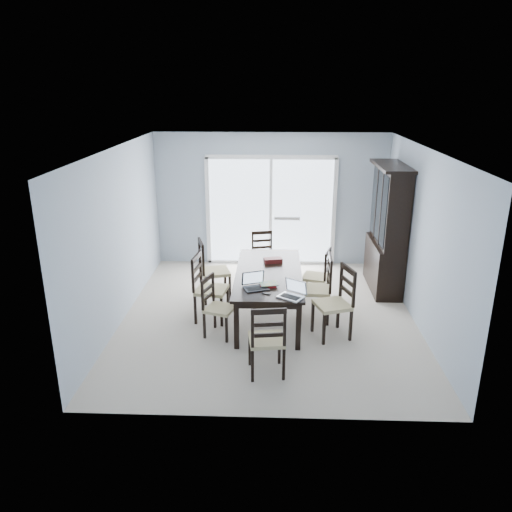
{
  "coord_description": "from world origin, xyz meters",
  "views": [
    {
      "loc": [
        0.08,
        -7.08,
        3.47
      ],
      "look_at": [
        -0.19,
        0.0,
        1.01
      ],
      "focal_mm": 35.0,
      "sensor_mm": 36.0,
      "label": 1
    }
  ],
  "objects_px": {
    "chair_right_mid": "(322,281)",
    "laptop_silver": "(291,294)",
    "chair_end_near": "(267,334)",
    "chair_end_far": "(263,251)",
    "cell_phone": "(266,293)",
    "chair_right_far": "(321,270)",
    "laptop_dark": "(256,285)",
    "chair_left_near": "(214,300)",
    "hot_tub": "(256,228)",
    "dining_table": "(269,277)",
    "game_box": "(273,260)",
    "chair_left_far": "(209,264)",
    "chair_left_mid": "(205,281)",
    "chair_right_near": "(339,295)",
    "china_hutch": "(387,230)"
  },
  "relations": [
    {
      "from": "china_hutch",
      "to": "chair_right_mid",
      "type": "relative_size",
      "value": 1.83
    },
    {
      "from": "chair_left_mid",
      "to": "game_box",
      "type": "bearing_deg",
      "value": 125.29
    },
    {
      "from": "chair_end_near",
      "to": "cell_phone",
      "type": "relative_size",
      "value": 9.89
    },
    {
      "from": "game_box",
      "to": "cell_phone",
      "type": "bearing_deg",
      "value": -93.67
    },
    {
      "from": "dining_table",
      "to": "chair_end_near",
      "type": "height_order",
      "value": "chair_end_near"
    },
    {
      "from": "chair_left_mid",
      "to": "chair_left_far",
      "type": "bearing_deg",
      "value": -169.47
    },
    {
      "from": "chair_end_near",
      "to": "laptop_dark",
      "type": "height_order",
      "value": "chair_end_near"
    },
    {
      "from": "chair_left_near",
      "to": "chair_right_far",
      "type": "height_order",
      "value": "chair_right_far"
    },
    {
      "from": "chair_end_far",
      "to": "laptop_dark",
      "type": "xyz_separation_m",
      "value": [
        -0.04,
        -2.29,
        0.26
      ]
    },
    {
      "from": "chair_end_far",
      "to": "laptop_silver",
      "type": "height_order",
      "value": "chair_end_far"
    },
    {
      "from": "laptop_silver",
      "to": "hot_tub",
      "type": "bearing_deg",
      "value": 131.96
    },
    {
      "from": "dining_table",
      "to": "game_box",
      "type": "bearing_deg",
      "value": 81.78
    },
    {
      "from": "laptop_dark",
      "to": "china_hutch",
      "type": "bearing_deg",
      "value": 20.68
    },
    {
      "from": "dining_table",
      "to": "chair_left_far",
      "type": "bearing_deg",
      "value": 148.14
    },
    {
      "from": "chair_left_mid",
      "to": "chair_end_far",
      "type": "relative_size",
      "value": 1.16
    },
    {
      "from": "chair_left_mid",
      "to": "game_box",
      "type": "relative_size",
      "value": 4.19
    },
    {
      "from": "chair_right_near",
      "to": "chair_right_mid",
      "type": "distance_m",
      "value": 0.55
    },
    {
      "from": "dining_table",
      "to": "game_box",
      "type": "relative_size",
      "value": 7.67
    },
    {
      "from": "dining_table",
      "to": "laptop_dark",
      "type": "distance_m",
      "value": 0.7
    },
    {
      "from": "chair_left_far",
      "to": "chair_right_near",
      "type": "xyz_separation_m",
      "value": [
        2.01,
        -1.18,
        -0.0
      ]
    },
    {
      "from": "game_box",
      "to": "dining_table",
      "type": "bearing_deg",
      "value": -98.22
    },
    {
      "from": "dining_table",
      "to": "chair_end_near",
      "type": "distance_m",
      "value": 1.69
    },
    {
      "from": "chair_right_mid",
      "to": "laptop_silver",
      "type": "bearing_deg",
      "value": 152.76
    },
    {
      "from": "laptop_dark",
      "to": "chair_left_mid",
      "type": "bearing_deg",
      "value": 124.1
    },
    {
      "from": "chair_left_near",
      "to": "laptop_silver",
      "type": "xyz_separation_m",
      "value": [
        1.07,
        -0.35,
        0.27
      ]
    },
    {
      "from": "chair_end_near",
      "to": "chair_end_far",
      "type": "height_order",
      "value": "chair_end_near"
    },
    {
      "from": "chair_right_near",
      "to": "chair_right_far",
      "type": "relative_size",
      "value": 1.14
    },
    {
      "from": "chair_end_far",
      "to": "cell_phone",
      "type": "relative_size",
      "value": 9.09
    },
    {
      "from": "chair_right_mid",
      "to": "hot_tub",
      "type": "bearing_deg",
      "value": 20.02
    },
    {
      "from": "china_hutch",
      "to": "chair_end_near",
      "type": "height_order",
      "value": "china_hutch"
    },
    {
      "from": "chair_left_far",
      "to": "game_box",
      "type": "height_order",
      "value": "chair_left_far"
    },
    {
      "from": "chair_right_mid",
      "to": "laptop_dark",
      "type": "height_order",
      "value": "chair_right_mid"
    },
    {
      "from": "chair_left_near",
      "to": "chair_right_far",
      "type": "bearing_deg",
      "value": 145.42
    },
    {
      "from": "chair_left_mid",
      "to": "chair_left_far",
      "type": "distance_m",
      "value": 0.73
    },
    {
      "from": "chair_end_near",
      "to": "chair_right_near",
      "type": "bearing_deg",
      "value": 40.67
    },
    {
      "from": "chair_right_far",
      "to": "game_box",
      "type": "xyz_separation_m",
      "value": [
        -0.79,
        -0.18,
        0.23
      ]
    },
    {
      "from": "cell_phone",
      "to": "game_box",
      "type": "relative_size",
      "value": 0.4
    },
    {
      "from": "chair_right_mid",
      "to": "laptop_dark",
      "type": "distance_m",
      "value": 1.16
    },
    {
      "from": "chair_left_far",
      "to": "cell_phone",
      "type": "distance_m",
      "value": 1.76
    },
    {
      "from": "chair_end_far",
      "to": "cell_phone",
      "type": "bearing_deg",
      "value": 78.93
    },
    {
      "from": "chair_right_far",
      "to": "chair_left_near",
      "type": "bearing_deg",
      "value": 143.6
    },
    {
      "from": "chair_right_near",
      "to": "chair_right_mid",
      "type": "bearing_deg",
      "value": 3.76
    },
    {
      "from": "chair_left_near",
      "to": "hot_tub",
      "type": "bearing_deg",
      "value": -167.81
    },
    {
      "from": "chair_left_near",
      "to": "chair_right_near",
      "type": "distance_m",
      "value": 1.78
    },
    {
      "from": "laptop_silver",
      "to": "chair_left_mid",
      "type": "bearing_deg",
      "value": -179.84
    },
    {
      "from": "chair_right_far",
      "to": "cell_phone",
      "type": "distance_m",
      "value": 1.7
    },
    {
      "from": "chair_right_far",
      "to": "chair_end_far",
      "type": "bearing_deg",
      "value": 61.13
    },
    {
      "from": "china_hutch",
      "to": "chair_right_far",
      "type": "xyz_separation_m",
      "value": [
        -1.17,
        -0.64,
        -0.51
      ]
    },
    {
      "from": "chair_right_mid",
      "to": "chair_right_far",
      "type": "xyz_separation_m",
      "value": [
        0.05,
        0.66,
        -0.08
      ]
    },
    {
      "from": "chair_left_near",
      "to": "laptop_dark",
      "type": "bearing_deg",
      "value": 101.61
    }
  ]
}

